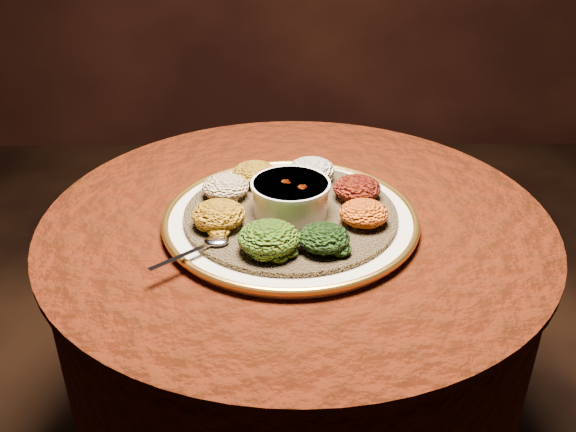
{
  "coord_description": "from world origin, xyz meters",
  "views": [
    {
      "loc": [
        -0.03,
        -1.05,
        1.34
      ],
      "look_at": [
        -0.02,
        -0.04,
        0.76
      ],
      "focal_mm": 40.0,
      "sensor_mm": 36.0,
      "label": 1
    }
  ],
  "objects": [
    {
      "name": "portion_ayib",
      "position": [
        0.03,
        0.1,
        0.78
      ],
      "size": [
        0.09,
        0.09,
        0.04
      ],
      "primitive_type": "ellipsoid",
      "color": "silver",
      "rests_on": "injera"
    },
    {
      "name": "injera",
      "position": [
        -0.01,
        -0.03,
        0.76
      ],
      "size": [
        0.45,
        0.45,
        0.01
      ],
      "primitive_type": "cylinder",
      "rotation": [
        0.0,
        0.0,
        -0.18
      ],
      "color": "brown",
      "rests_on": "platter"
    },
    {
      "name": "stew_bowl",
      "position": [
        -0.01,
        -0.03,
        0.8
      ],
      "size": [
        0.14,
        0.14,
        0.06
      ],
      "color": "silver",
      "rests_on": "injera"
    },
    {
      "name": "portion_kitfo",
      "position": [
        0.11,
        0.02,
        0.78
      ],
      "size": [
        0.09,
        0.09,
        0.04
      ],
      "primitive_type": "ellipsoid",
      "color": "black",
      "rests_on": "injera"
    },
    {
      "name": "portion_shiro",
      "position": [
        -0.08,
        0.08,
        0.78
      ],
      "size": [
        0.09,
        0.08,
        0.04
      ],
      "primitive_type": "ellipsoid",
      "color": "#A16C13",
      "rests_on": "injera"
    },
    {
      "name": "portion_gomen",
      "position": [
        0.04,
        -0.16,
        0.78
      ],
      "size": [
        0.09,
        0.08,
        0.04
      ],
      "primitive_type": "ellipsoid",
      "color": "black",
      "rests_on": "injera"
    },
    {
      "name": "portion_tikil",
      "position": [
        0.12,
        -0.08,
        0.78
      ],
      "size": [
        0.09,
        0.08,
        0.04
      ],
      "primitive_type": "ellipsoid",
      "color": "#C57610",
      "rests_on": "injera"
    },
    {
      "name": "table",
      "position": [
        0.0,
        0.0,
        0.55
      ],
      "size": [
        0.96,
        0.96,
        0.73
      ],
      "color": "black",
      "rests_on": "ground"
    },
    {
      "name": "platter",
      "position": [
        -0.01,
        -0.03,
        0.75
      ],
      "size": [
        0.47,
        0.47,
        0.02
      ],
      "rotation": [
        0.0,
        0.0,
        -0.02
      ],
      "color": "silver",
      "rests_on": "table"
    },
    {
      "name": "portion_mixveg",
      "position": [
        -0.05,
        -0.16,
        0.79
      ],
      "size": [
        0.1,
        0.1,
        0.05
      ],
      "primitive_type": "ellipsoid",
      "color": "#AB380B",
      "rests_on": "injera"
    },
    {
      "name": "portion_kik",
      "position": [
        -0.14,
        -0.08,
        0.78
      ],
      "size": [
        0.09,
        0.09,
        0.05
      ],
      "primitive_type": "ellipsoid",
      "color": "#B4710F",
      "rests_on": "injera"
    },
    {
      "name": "portion_timatim",
      "position": [
        -0.13,
        0.03,
        0.78
      ],
      "size": [
        0.09,
        0.08,
        0.04
      ],
      "primitive_type": "ellipsoid",
      "color": "maroon",
      "rests_on": "injera"
    },
    {
      "name": "spoon",
      "position": [
        -0.15,
        -0.15,
        0.77
      ],
      "size": [
        0.12,
        0.1,
        0.01
      ],
      "rotation": [
        0.0,
        0.0,
        -2.43
      ],
      "color": "silver",
      "rests_on": "injera"
    }
  ]
}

